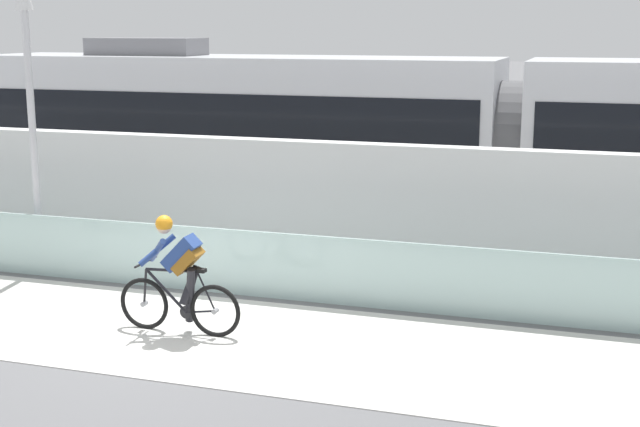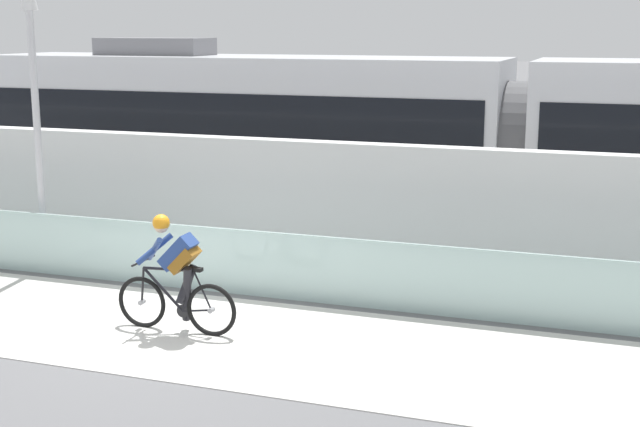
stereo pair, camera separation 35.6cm
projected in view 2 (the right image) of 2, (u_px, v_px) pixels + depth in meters
ground_plane at (167, 330)px, 11.97m from camera, size 200.00×200.00×0.00m
bike_path_deck at (167, 330)px, 11.97m from camera, size 32.00×3.20×0.01m
glass_parapet at (225, 261)px, 13.57m from camera, size 32.00×0.05×1.02m
concrete_barrier_wall at (269, 202)px, 15.11m from camera, size 32.00×0.36×2.18m
tram_rail_near at (317, 233)px, 17.63m from camera, size 32.00×0.08×0.01m
tram_rail_far at (340, 218)px, 18.95m from camera, size 32.00×0.08×0.01m
tram at (518, 143)px, 16.68m from camera, size 22.56×2.54×3.81m
cyclist_on_bike at (176, 276)px, 11.75m from camera, size 1.77×0.58×1.61m
lamp_post_antenna at (33, 73)px, 14.41m from camera, size 0.28×0.28×5.20m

